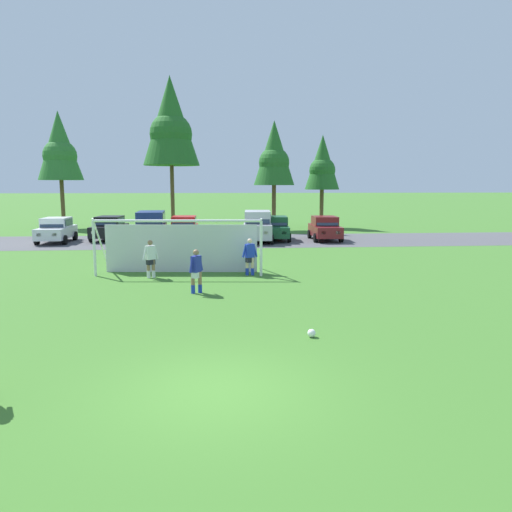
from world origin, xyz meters
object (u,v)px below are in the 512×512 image
parked_car_slot_left (110,228)px  parked_car_slot_right (275,228)px  soccer_goal (180,245)px  parked_car_slot_far_right (325,228)px  parked_car_slot_far_left (56,230)px  player_striker_near (196,271)px  parked_car_slot_center (184,228)px  player_midfield_center (250,257)px  parked_car_slot_center_left (151,227)px  parked_car_slot_center_right (258,226)px  soccer_ball (312,333)px  player_defender_far (151,259)px

parked_car_slot_left → parked_car_slot_right: same height
soccer_goal → parked_car_slot_left: soccer_goal is taller
parked_car_slot_right → parked_car_slot_far_right: size_ratio=1.01×
parked_car_slot_far_left → parked_car_slot_right: (15.33, 0.06, 0.00)m
soccer_goal → parked_car_slot_right: (5.90, 12.54, -0.42)m
player_striker_near → parked_car_slot_right: parked_car_slot_right is taller
parked_car_slot_center → player_midfield_center: bearing=-74.9°
player_midfield_center → player_striker_near: bearing=-123.2°
player_striker_near → parked_car_slot_far_right: (8.60, 16.47, 0.05)m
parked_car_slot_center_left → parked_car_slot_center_right: 7.37m
parked_car_slot_center → parked_car_slot_far_right: size_ratio=0.99×
soccer_ball → parked_car_slot_center_right: bearing=88.9°
player_midfield_center → parked_car_slot_right: parked_car_slot_right is taller
parked_car_slot_center_left → parked_car_slot_right: (8.73, 0.86, -0.24)m
parked_car_slot_center → player_defender_far: bearing=-92.1°
player_striker_near → parked_car_slot_center_right: parked_car_slot_center_right is taller
soccer_ball → soccer_goal: size_ratio=0.03×
player_midfield_center → parked_car_slot_far_right: (6.37, 13.06, 0.05)m
parked_car_slot_left → parked_car_slot_center_right: bearing=-10.5°
player_defender_far → parked_car_slot_center_left: bearing=97.3°
soccer_goal → parked_car_slot_far_left: 15.65m
player_striker_near → soccer_goal: bearing=101.6°
soccer_ball → parked_car_slot_left: (-10.17, 23.43, 0.77)m
parked_car_slot_center_right → parked_car_slot_right: size_ratio=1.10×
player_striker_near → parked_car_slot_center: bearing=95.1°
player_striker_near → parked_car_slot_right: size_ratio=0.38×
parked_car_slot_right → parked_car_slot_far_right: bearing=-4.9°
player_striker_near → parked_car_slot_center: size_ratio=0.39×
player_striker_near → parked_car_slot_right: (5.03, 16.77, 0.05)m
parked_car_slot_far_left → parked_car_slot_left: (3.36, 1.18, 0.00)m
soccer_ball → parked_car_slot_center_right: size_ratio=0.05×
parked_car_slot_right → soccer_goal: bearing=-115.2°
parked_car_slot_left → parked_car_slot_right: bearing=-5.4°
parked_car_slot_center_left → parked_car_slot_center_right: same height
player_midfield_center → parked_car_slot_far_left: (-12.53, 13.31, 0.05)m
player_striker_near → parked_car_slot_far_left: parked_car_slot_far_left is taller
parked_car_slot_right → parked_car_slot_far_left: bearing=-179.8°
soccer_ball → parked_car_slot_center_right: parked_car_slot_center_right is taller
parked_car_slot_far_right → parked_car_slot_far_left: bearing=179.2°
parked_car_slot_far_left → parked_car_slot_right: 15.33m
player_midfield_center → parked_car_slot_center: parked_car_slot_center is taller
soccer_goal → player_striker_near: bearing=-78.4°
soccer_ball → parked_car_slot_left: parked_car_slot_left is taller
parked_car_slot_center_left → parked_car_slot_right: bearing=5.6°
player_defender_far → parked_car_slot_center_right: 14.00m
parked_car_slot_center_right → parked_car_slot_right: (1.36, 0.84, -0.24)m
parked_car_slot_center → parked_car_slot_center_right: size_ratio=0.89×
parked_car_slot_left → parked_car_slot_center: bearing=-4.8°
soccer_ball → parked_car_slot_center_left: (-6.94, 21.44, 1.00)m
soccer_ball → parked_car_slot_right: bearing=85.4°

